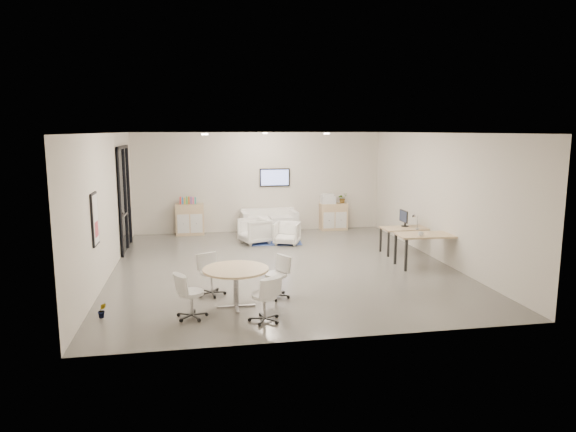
% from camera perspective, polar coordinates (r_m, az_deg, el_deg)
% --- Properties ---
extents(room_shell, '(9.60, 10.60, 4.80)m').
position_cam_1_polar(room_shell, '(12.23, -0.65, 1.70)').
color(room_shell, '#605C58').
rests_on(room_shell, ground).
extents(glass_door, '(0.09, 1.90, 2.85)m').
position_cam_1_polar(glass_door, '(14.69, -17.73, 2.18)').
color(glass_door, black).
rests_on(glass_door, room_shell).
extents(artwork, '(0.05, 0.54, 1.04)m').
position_cam_1_polar(artwork, '(10.67, -20.67, -0.36)').
color(artwork, black).
rests_on(artwork, room_shell).
extents(wall_tv, '(0.98, 0.06, 0.58)m').
position_cam_1_polar(wall_tv, '(16.67, -1.48, 4.30)').
color(wall_tv, black).
rests_on(wall_tv, room_shell).
extents(ceiling_spots, '(3.14, 4.14, 0.03)m').
position_cam_1_polar(ceiling_spots, '(12.91, -2.17, 9.14)').
color(ceiling_spots, '#FFEAC6').
rests_on(ceiling_spots, room_shell).
extents(sideboard_left, '(0.87, 0.45, 0.98)m').
position_cam_1_polar(sideboard_left, '(16.43, -10.85, -0.37)').
color(sideboard_left, tan).
rests_on(sideboard_left, room_shell).
extents(sideboard_right, '(0.88, 0.43, 0.88)m').
position_cam_1_polar(sideboard_right, '(17.04, 5.06, -0.06)').
color(sideboard_right, tan).
rests_on(sideboard_right, room_shell).
extents(books, '(0.50, 0.14, 0.22)m').
position_cam_1_polar(books, '(16.35, -11.07, 1.70)').
color(books, red).
rests_on(books, sideboard_left).
extents(printer, '(0.45, 0.38, 0.32)m').
position_cam_1_polar(printer, '(16.90, 4.47, 1.90)').
color(printer, white).
rests_on(printer, sideboard_right).
extents(loveseat, '(1.80, 0.98, 0.65)m').
position_cam_1_polar(loveseat, '(16.42, -2.17, -0.69)').
color(loveseat, silver).
rests_on(loveseat, room_shell).
extents(blue_rug, '(1.56, 1.11, 0.01)m').
position_cam_1_polar(blue_rug, '(15.16, -1.36, -2.89)').
color(blue_rug, '#324B9B').
rests_on(blue_rug, room_shell).
extents(armchair_left, '(0.94, 0.98, 0.80)m').
position_cam_1_polar(armchair_left, '(14.97, -3.72, -1.53)').
color(armchair_left, silver).
rests_on(armchair_left, room_shell).
extents(armchair_right, '(0.88, 0.86, 0.71)m').
position_cam_1_polar(armchair_right, '(14.80, -0.11, -1.81)').
color(armchair_right, silver).
rests_on(armchair_right, room_shell).
extents(desk_rear, '(1.38, 0.74, 0.70)m').
position_cam_1_polar(desk_rear, '(14.05, 13.09, -1.53)').
color(desk_rear, tan).
rests_on(desk_rear, room_shell).
extents(desk_front, '(1.58, 0.87, 0.80)m').
position_cam_1_polar(desk_front, '(12.81, 15.38, -2.30)').
color(desk_front, tan).
rests_on(desk_front, room_shell).
extents(monitor, '(0.20, 0.50, 0.44)m').
position_cam_1_polar(monitor, '(14.11, 12.75, -0.20)').
color(monitor, black).
rests_on(monitor, desk_rear).
extents(round_table, '(1.22, 1.22, 0.74)m').
position_cam_1_polar(round_table, '(9.58, -5.82, -6.28)').
color(round_table, tan).
rests_on(round_table, room_shell).
extents(meeting_chairs, '(2.41, 2.41, 0.82)m').
position_cam_1_polar(meeting_chairs, '(9.65, -5.80, -7.72)').
color(meeting_chairs, white).
rests_on(meeting_chairs, room_shell).
extents(plant_cabinet, '(0.37, 0.40, 0.26)m').
position_cam_1_polar(plant_cabinet, '(17.06, 6.06, 1.87)').
color(plant_cabinet, '#3F7F3F').
rests_on(plant_cabinet, sideboard_right).
extents(plant_floor, '(0.20, 0.30, 0.12)m').
position_cam_1_polar(plant_floor, '(9.75, -19.94, -10.25)').
color(plant_floor, '#3F7F3F').
rests_on(plant_floor, room_shell).
extents(cup, '(0.14, 0.12, 0.12)m').
position_cam_1_polar(cup, '(12.49, 14.56, -1.90)').
color(cup, white).
rests_on(cup, desk_front).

